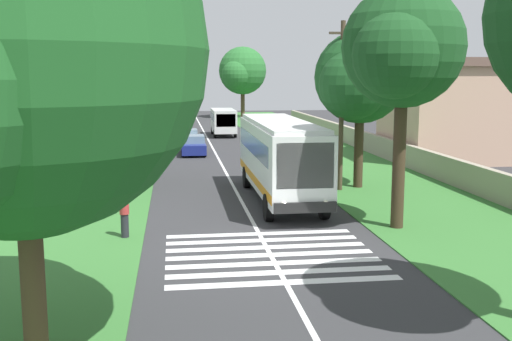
# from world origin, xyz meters

# --- Properties ---
(ground) EXTENTS (160.00, 160.00, 0.00)m
(ground) POSITION_xyz_m (0.00, 0.00, 0.00)
(ground) COLOR #333335
(grass_verge_left) EXTENTS (120.00, 8.00, 0.04)m
(grass_verge_left) POSITION_xyz_m (15.00, 8.20, 0.02)
(grass_verge_left) COLOR #387533
(grass_verge_left) RESTS_ON ground
(grass_verge_right) EXTENTS (120.00, 8.00, 0.04)m
(grass_verge_right) POSITION_xyz_m (15.00, -8.20, 0.02)
(grass_verge_right) COLOR #387533
(grass_verge_right) RESTS_ON ground
(centre_line) EXTENTS (110.00, 0.16, 0.01)m
(centre_line) POSITION_xyz_m (15.00, 0.00, 0.00)
(centre_line) COLOR silver
(centre_line) RESTS_ON ground
(coach_bus) EXTENTS (11.16, 2.62, 3.73)m
(coach_bus) POSITION_xyz_m (8.02, -1.80, 2.15)
(coach_bus) COLOR white
(coach_bus) RESTS_ON ground
(zebra_crossing) EXTENTS (5.85, 6.80, 0.01)m
(zebra_crossing) POSITION_xyz_m (-0.60, 0.00, 0.00)
(zebra_crossing) COLOR silver
(zebra_crossing) RESTS_ON ground
(trailing_car_0) EXTENTS (4.30, 1.78, 1.43)m
(trailing_car_0) POSITION_xyz_m (25.26, 1.67, 0.67)
(trailing_car_0) COLOR navy
(trailing_car_0) RESTS_ON ground
(trailing_car_1) EXTENTS (4.30, 1.78, 1.43)m
(trailing_car_1) POSITION_xyz_m (30.40, 2.00, 0.67)
(trailing_car_1) COLOR silver
(trailing_car_1) RESTS_ON ground
(trailing_minibus_0) EXTENTS (6.00, 2.14, 2.53)m
(trailing_minibus_0) POSITION_xyz_m (39.03, -1.67, 1.55)
(trailing_minibus_0) COLOR silver
(trailing_minibus_0) RESTS_ON ground
(roadside_tree_left_0) EXTENTS (6.01, 5.03, 9.99)m
(roadside_tree_left_0) POSITION_xyz_m (60.45, 6.08, 7.34)
(roadside_tree_left_0) COLOR #3D2D1E
(roadside_tree_left_0) RESTS_ON grass_verge_left
(roadside_tree_left_1) EXTENTS (6.57, 5.44, 8.47)m
(roadside_tree_left_1) POSITION_xyz_m (13.49, 5.81, 5.64)
(roadside_tree_left_1) COLOR #4C3826
(roadside_tree_left_1) RESTS_ON grass_verge_left
(roadside_tree_left_2) EXTENTS (8.06, 6.44, 11.14)m
(roadside_tree_left_2) POSITION_xyz_m (34.02, 5.67, 7.79)
(roadside_tree_left_2) COLOR #4C3826
(roadside_tree_left_2) RESTS_ON grass_verge_left
(roadside_tree_left_3) EXTENTS (8.85, 7.28, 9.90)m
(roadside_tree_left_3) POSITION_xyz_m (-7.26, 6.17, 6.09)
(roadside_tree_left_3) COLOR #4C3826
(roadside_tree_left_3) RESTS_ON grass_verge_left
(roadside_tree_right_0) EXTENTS (5.96, 4.76, 8.00)m
(roadside_tree_right_0) POSITION_xyz_m (10.71, -6.23, 5.52)
(roadside_tree_right_0) COLOR #3D2D1E
(roadside_tree_right_0) RESTS_ON grass_verge_right
(roadside_tree_right_1) EXTENTS (5.53, 4.51, 9.06)m
(roadside_tree_right_1) POSITION_xyz_m (2.26, -5.21, 6.68)
(roadside_tree_right_1) COLOR #3D2D1E
(roadside_tree_right_1) RESTS_ON grass_verge_right
(roadside_tree_right_2) EXTENTS (7.95, 6.44, 9.54)m
(roadside_tree_right_2) POSITION_xyz_m (63.89, -6.18, 6.16)
(roadside_tree_right_2) COLOR #4C3826
(roadside_tree_right_2) RESTS_ON grass_verge_right
(utility_pole) EXTENTS (0.24, 1.40, 8.39)m
(utility_pole) POSITION_xyz_m (10.02, -5.24, 4.38)
(utility_pole) COLOR #473828
(utility_pole) RESTS_ON grass_verge_right
(roadside_wall) EXTENTS (70.00, 0.40, 1.42)m
(roadside_wall) POSITION_xyz_m (20.00, -11.60, 0.75)
(roadside_wall) COLOR #9E937F
(roadside_wall) RESTS_ON grass_verge_right
(roadside_building) EXTENTS (8.61, 9.08, 6.89)m
(roadside_building) POSITION_xyz_m (20.49, -16.24, 3.48)
(roadside_building) COLOR tan
(roadside_building) RESTS_ON ground
(pedestrian) EXTENTS (0.34, 0.34, 1.69)m
(pedestrian) POSITION_xyz_m (2.14, 4.87, 0.91)
(pedestrian) COLOR #26262D
(pedestrian) RESTS_ON grass_verge_left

